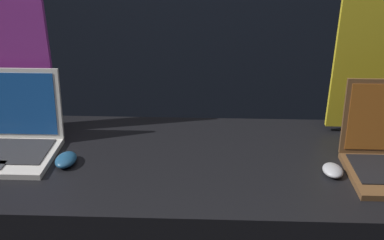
{
  "coord_description": "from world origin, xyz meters",
  "views": [
    {
      "loc": [
        0.05,
        -1.04,
        1.69
      ],
      "look_at": [
        -0.01,
        0.35,
        1.05
      ],
      "focal_mm": 42.0,
      "sensor_mm": 36.0,
      "label": 1
    }
  ],
  "objects_px": {
    "laptop_front": "(3,135)",
    "mouse_front": "(66,160)",
    "promo_stand_front": "(14,69)",
    "promo_stand_back": "(376,72)",
    "mouse_back": "(333,170)"
  },
  "relations": [
    {
      "from": "laptop_front",
      "to": "mouse_front",
      "type": "bearing_deg",
      "value": -18.6
    },
    {
      "from": "promo_stand_front",
      "to": "promo_stand_back",
      "type": "height_order",
      "value": "promo_stand_front"
    },
    {
      "from": "mouse_front",
      "to": "promo_stand_back",
      "type": "relative_size",
      "value": 0.2
    },
    {
      "from": "promo_stand_front",
      "to": "mouse_back",
      "type": "bearing_deg",
      "value": -14.15
    },
    {
      "from": "mouse_back",
      "to": "promo_stand_back",
      "type": "relative_size",
      "value": 0.18
    },
    {
      "from": "promo_stand_back",
      "to": "promo_stand_front",
      "type": "bearing_deg",
      "value": -178.33
    },
    {
      "from": "laptop_front",
      "to": "mouse_back",
      "type": "distance_m",
      "value": 1.16
    },
    {
      "from": "mouse_front",
      "to": "promo_stand_front",
      "type": "distance_m",
      "value": 0.43
    },
    {
      "from": "mouse_front",
      "to": "mouse_back",
      "type": "bearing_deg",
      "value": -1.99
    },
    {
      "from": "mouse_front",
      "to": "promo_stand_front",
      "type": "height_order",
      "value": "promo_stand_front"
    },
    {
      "from": "laptop_front",
      "to": "promo_stand_front",
      "type": "distance_m",
      "value": 0.26
    },
    {
      "from": "laptop_front",
      "to": "mouse_back",
      "type": "bearing_deg",
      "value": -5.69
    },
    {
      "from": "laptop_front",
      "to": "mouse_back",
      "type": "relative_size",
      "value": 4.26
    },
    {
      "from": "laptop_front",
      "to": "promo_stand_front",
      "type": "relative_size",
      "value": 0.72
    },
    {
      "from": "promo_stand_front",
      "to": "mouse_back",
      "type": "distance_m",
      "value": 1.21
    }
  ]
}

